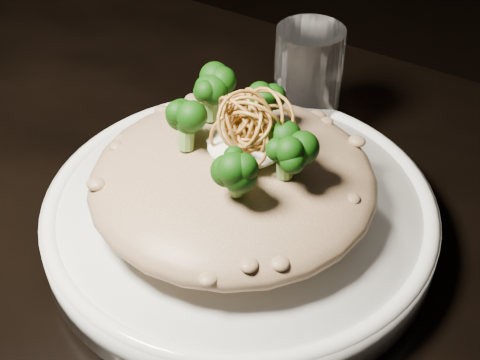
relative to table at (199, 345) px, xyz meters
name	(u,v)px	position (x,y,z in m)	size (l,w,h in m)	color
table	(199,345)	(0.00, 0.00, 0.00)	(1.10, 0.80, 0.75)	black
plate	(240,216)	(0.00, 0.06, 0.10)	(0.32, 0.32, 0.03)	white
risotto	(233,180)	(0.00, 0.06, 0.14)	(0.22, 0.22, 0.05)	brown
broccoli	(239,121)	(0.00, 0.07, 0.19)	(0.15, 0.15, 0.05)	black
cheese	(246,145)	(0.00, 0.07, 0.17)	(0.06, 0.06, 0.02)	white
shallots	(247,114)	(0.01, 0.07, 0.20)	(0.06, 0.06, 0.04)	brown
drinking_glass	(307,83)	(-0.02, 0.22, 0.14)	(0.06, 0.06, 0.11)	silver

